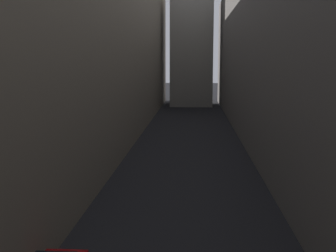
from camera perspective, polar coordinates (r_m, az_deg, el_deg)
ground_plane at (r=36.76m, az=2.52°, el=-4.61°), size 264.00×264.00×0.00m
building_block_left at (r=39.96m, az=-15.56°, el=11.02°), size 13.55×108.00×20.61m
building_block_right at (r=39.41m, az=20.10°, el=10.14°), size 12.24×108.00×19.62m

